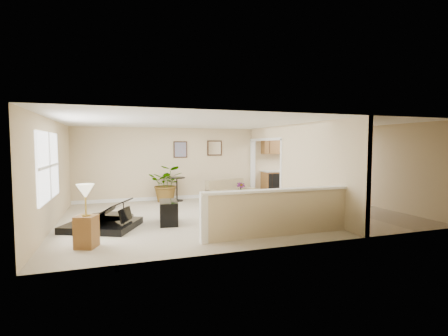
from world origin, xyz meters
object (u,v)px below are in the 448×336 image
object	(u,v)px
loveseat	(231,190)
small_plant	(240,192)
piano	(100,202)
piano_bench	(169,212)
lamp_stand	(86,221)
palm_plant	(167,184)
accent_table	(177,186)

from	to	relation	value
loveseat	small_plant	size ratio (longest dim) A/B	3.19
loveseat	small_plant	world-z (taller)	loveseat
piano	loveseat	bearing A→B (deg)	57.14
piano	small_plant	size ratio (longest dim) A/B	3.55
piano_bench	lamp_stand	distance (m)	2.22
piano	palm_plant	size ratio (longest dim) A/B	1.55
loveseat	lamp_stand	distance (m)	5.99
palm_plant	loveseat	bearing A→B (deg)	-8.26
piano	loveseat	size ratio (longest dim) A/B	1.11
piano_bench	small_plant	distance (m)	4.01
piano	palm_plant	world-z (taller)	piano
accent_table	small_plant	bearing A→B (deg)	-9.77
accent_table	palm_plant	bearing A→B (deg)	-178.33
piano	lamp_stand	xyz separation A→B (m)	(-0.18, -1.52, -0.08)
piano_bench	lamp_stand	bearing A→B (deg)	-141.56
piano	loveseat	distance (m)	4.91
palm_plant	lamp_stand	size ratio (longest dim) A/B	1.15
palm_plant	accent_table	bearing A→B (deg)	1.67
lamp_stand	palm_plant	bearing A→B (deg)	64.35
loveseat	lamp_stand	bearing A→B (deg)	-157.28
piano	accent_table	world-z (taller)	piano
small_plant	piano	bearing A→B (deg)	-150.03
small_plant	lamp_stand	size ratio (longest dim) A/B	0.50
piano_bench	small_plant	size ratio (longest dim) A/B	1.39
piano_bench	loveseat	size ratio (longest dim) A/B	0.44
accent_table	palm_plant	world-z (taller)	palm_plant
small_plant	lamp_stand	xyz separation A→B (m)	(-4.66, -4.10, 0.25)
piano	lamp_stand	distance (m)	1.53
loveseat	lamp_stand	world-z (taller)	lamp_stand
palm_plant	small_plant	bearing A→B (deg)	-8.24
piano	small_plant	xyz separation A→B (m)	(4.48, 2.59, -0.33)
small_plant	palm_plant	bearing A→B (deg)	171.76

